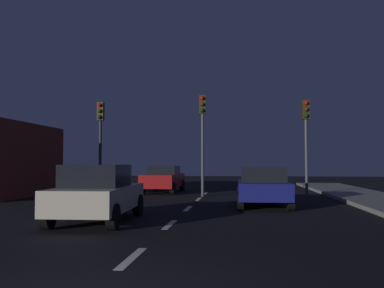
# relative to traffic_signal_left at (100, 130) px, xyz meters

# --- Properties ---
(ground_plane) EXTENTS (80.00, 80.00, 0.00)m
(ground_plane) POSITION_rel_traffic_signal_left_xyz_m (5.05, -8.46, -3.26)
(ground_plane) COLOR black
(lane_stripe_second) EXTENTS (0.16, 1.60, 0.01)m
(lane_stripe_second) POSITION_rel_traffic_signal_left_xyz_m (5.05, -12.86, -3.25)
(lane_stripe_second) COLOR silver
(lane_stripe_second) RESTS_ON ground_plane
(lane_stripe_third) EXTENTS (0.16, 1.60, 0.01)m
(lane_stripe_third) POSITION_rel_traffic_signal_left_xyz_m (5.05, -9.06, -3.25)
(lane_stripe_third) COLOR silver
(lane_stripe_third) RESTS_ON ground_plane
(lane_stripe_fourth) EXTENTS (0.16, 1.60, 0.01)m
(lane_stripe_fourth) POSITION_rel_traffic_signal_left_xyz_m (5.05, -5.26, -3.25)
(lane_stripe_fourth) COLOR silver
(lane_stripe_fourth) RESTS_ON ground_plane
(lane_stripe_fifth) EXTENTS (0.16, 1.60, 0.01)m
(lane_stripe_fifth) POSITION_rel_traffic_signal_left_xyz_m (5.05, -1.46, -3.25)
(lane_stripe_fifth) COLOR silver
(lane_stripe_fifth) RESTS_ON ground_plane
(lane_stripe_sixth) EXTENTS (0.16, 1.60, 0.01)m
(lane_stripe_sixth) POSITION_rel_traffic_signal_left_xyz_m (5.05, 2.34, -3.25)
(lane_stripe_sixth) COLOR silver
(lane_stripe_sixth) RESTS_ON ground_plane
(traffic_signal_left) EXTENTS (0.32, 0.38, 4.63)m
(traffic_signal_left) POSITION_rel_traffic_signal_left_xyz_m (0.00, 0.00, 0.00)
(traffic_signal_left) COLOR #2D2D30
(traffic_signal_left) RESTS_ON ground_plane
(traffic_signal_center) EXTENTS (0.32, 0.38, 4.88)m
(traffic_signal_center) POSITION_rel_traffic_signal_left_xyz_m (5.10, 0.00, 0.16)
(traffic_signal_center) COLOR #4C4C51
(traffic_signal_center) RESTS_ON ground_plane
(traffic_signal_right) EXTENTS (0.32, 0.38, 4.56)m
(traffic_signal_right) POSITION_rel_traffic_signal_left_xyz_m (9.97, -0.00, -0.04)
(traffic_signal_right) COLOR #4C4C51
(traffic_signal_right) RESTS_ON ground_plane
(car_stopped_ahead) EXTENTS (1.93, 4.08, 1.45)m
(car_stopped_ahead) POSITION_rel_traffic_signal_left_xyz_m (7.71, -4.14, -2.52)
(car_stopped_ahead) COLOR navy
(car_stopped_ahead) RESTS_ON ground_plane
(car_adjacent_lane) EXTENTS (1.96, 4.05, 1.56)m
(car_adjacent_lane) POSITION_rel_traffic_signal_left_xyz_m (3.01, -8.77, -2.48)
(car_adjacent_lane) COLOR beige
(car_adjacent_lane) RESTS_ON ground_plane
(car_oncoming_far) EXTENTS (1.84, 4.40, 1.46)m
(car_oncoming_far) POSITION_rel_traffic_signal_left_xyz_m (2.71, 2.59, -2.50)
(car_oncoming_far) COLOR #B21919
(car_oncoming_far) RESTS_ON ground_plane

